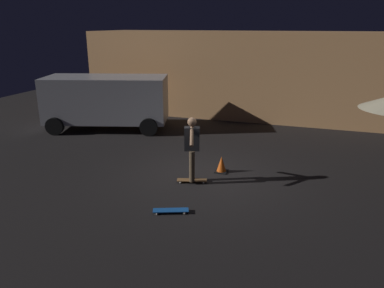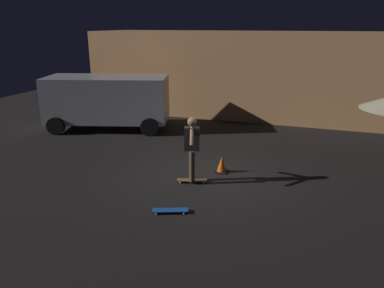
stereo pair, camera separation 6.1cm
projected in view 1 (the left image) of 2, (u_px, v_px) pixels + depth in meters
ground_plane at (202, 176)px, 10.15m from camera, size 28.00×28.00×0.00m
low_building at (244, 73)px, 16.86m from camera, size 13.79×3.61×3.63m
parked_van at (106, 99)px, 14.45m from camera, size 4.95×3.28×2.03m
skateboard_ridden at (192, 180)px, 9.74m from camera, size 0.80×0.42×0.07m
skateboard_spare at (171, 210)px, 8.16m from camera, size 0.80×0.46×0.07m
skater at (192, 145)px, 9.43m from camera, size 0.43×0.96×1.67m
traffic_cone at (221, 165)px, 10.37m from camera, size 0.34×0.34×0.46m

